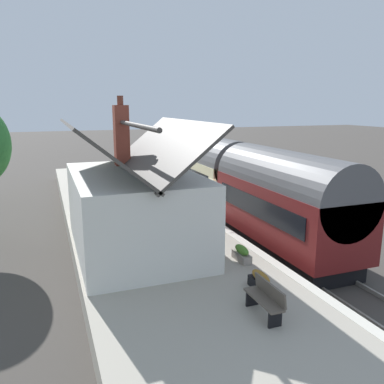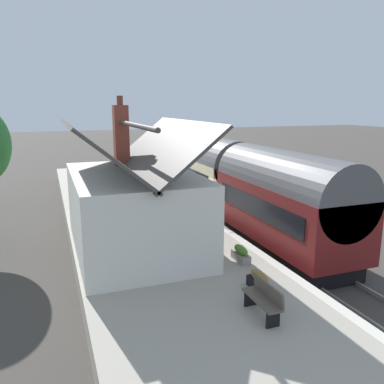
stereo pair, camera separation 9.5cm
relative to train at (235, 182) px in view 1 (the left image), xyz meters
The scene contains 16 objects.
ground_plane 2.42m from the train, 65.71° to the left, with size 160.00×160.00×0.00m, color #423D38.
platform 5.46m from the train, 85.50° to the left, with size 32.00×6.50×0.87m, color #A39B8C.
platform_edge_coping 2.50m from the train, 78.96° to the left, with size 32.00×0.36×0.02m, color beige.
rail_near 2.30m from the train, 60.68° to the right, with size 52.00×0.08×0.14m, color gray.
rail_far 2.30m from the train, 60.55° to the left, with size 52.00×0.08×0.14m, color gray.
train is the anchor object (origin of this frame).
station_building 7.43m from the train, 123.72° to the left, with size 7.11×4.49×5.60m.
bench_platform_end 8.31m from the train, 32.10° to the left, with size 1.41×0.47×0.88m.
bench_by_lamp 10.91m from the train, 157.55° to the left, with size 1.40×0.43×0.88m.
planter_corner_building 9.56m from the train, 157.98° to the left, with size 0.98×0.32×0.57m.
planter_under_sign 6.68m from the train, 72.35° to the left, with size 0.89×0.32×0.57m.
planter_edge_far 7.40m from the train, 155.40° to the left, with size 0.92×0.32×0.55m.
planter_bench_right 7.24m from the train, 78.92° to the left, with size 0.40×0.40×0.73m.
planter_by_door 9.35m from the train, 17.96° to the left, with size 0.46×0.46×0.73m.
planter_bench_left 7.01m from the train, 26.87° to the left, with size 0.74×0.74×0.99m.
lamp_post_platform 3.13m from the train, 72.13° to the left, with size 0.32×0.50×3.93m.
Camera 1 is at (-18.33, 8.19, 6.13)m, focal length 36.76 mm.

